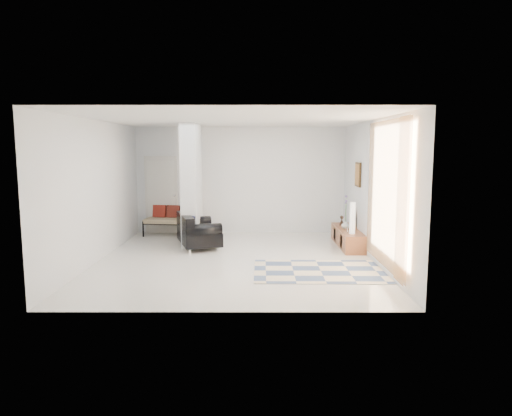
{
  "coord_description": "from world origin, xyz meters",
  "views": [
    {
      "loc": [
        0.42,
        -9.04,
        2.24
      ],
      "look_at": [
        0.41,
        0.6,
        0.98
      ],
      "focal_mm": 32.0,
      "sensor_mm": 36.0,
      "label": 1
    }
  ],
  "objects": [
    {
      "name": "wall_right",
      "position": [
        2.75,
        0.0,
        1.4
      ],
      "size": [
        0.0,
        6.0,
        6.0
      ],
      "primitive_type": "plane",
      "rotation": [
        1.57,
        0.0,
        -1.57
      ],
      "color": "white",
      "rests_on": "ground"
    },
    {
      "name": "partition_column",
      "position": [
        -1.1,
        1.6,
        1.4
      ],
      "size": [
        0.35,
        1.2,
        2.8
      ],
      "primitive_type": "cube",
      "color": "silver",
      "rests_on": "floor"
    },
    {
      "name": "vase",
      "position": [
        2.47,
        1.31,
        0.5
      ],
      "size": [
        0.21,
        0.21,
        0.2
      ],
      "primitive_type": "imported",
      "rotation": [
        0.0,
        0.0,
        0.09
      ],
      "color": "silver",
      "rests_on": "media_console"
    },
    {
      "name": "wall_back",
      "position": [
        0.0,
        3.0,
        1.4
      ],
      "size": [
        6.0,
        0.0,
        6.0
      ],
      "primitive_type": "plane",
      "rotation": [
        1.57,
        0.0,
        0.0
      ],
      "color": "white",
      "rests_on": "ground"
    },
    {
      "name": "cylinder_lamp",
      "position": [
        2.5,
        0.71,
        0.74
      ],
      "size": [
        0.13,
        0.13,
        0.69
      ],
      "primitive_type": "cylinder",
      "color": "beige",
      "rests_on": "media_console"
    },
    {
      "name": "wall_left",
      "position": [
        -2.75,
        0.0,
        1.4
      ],
      "size": [
        0.0,
        6.0,
        6.0
      ],
      "primitive_type": "plane",
      "rotation": [
        1.57,
        0.0,
        1.57
      ],
      "color": "white",
      "rests_on": "ground"
    },
    {
      "name": "ceiling",
      "position": [
        0.0,
        0.0,
        2.8
      ],
      "size": [
        6.0,
        6.0,
        0.0
      ],
      "primitive_type": "plane",
      "rotation": [
        3.14,
        0.0,
        0.0
      ],
      "color": "white",
      "rests_on": "wall_back"
    },
    {
      "name": "loveseat",
      "position": [
        -0.95,
        1.18,
        0.36
      ],
      "size": [
        1.19,
        1.57,
        0.76
      ],
      "rotation": [
        0.0,
        0.0,
        0.31
      ],
      "color": "silver",
      "rests_on": "floor"
    },
    {
      "name": "daybed",
      "position": [
        -1.66,
        2.63,
        0.42
      ],
      "size": [
        1.7,
        0.89,
        0.77
      ],
      "rotation": [
        0.0,
        0.0,
        -0.13
      ],
      "color": "black",
      "rests_on": "floor"
    },
    {
      "name": "floor",
      "position": [
        0.0,
        0.0,
        0.0
      ],
      "size": [
        6.0,
        6.0,
        0.0
      ],
      "primitive_type": "plane",
      "color": "silver",
      "rests_on": "ground"
    },
    {
      "name": "area_rug",
      "position": [
        1.6,
        -0.9,
        0.01
      ],
      "size": [
        2.46,
        1.65,
        0.01
      ],
      "primitive_type": "cube",
      "rotation": [
        0.0,
        0.0,
        -0.01
      ],
      "color": "beige",
      "rests_on": "floor"
    },
    {
      "name": "curtain",
      "position": [
        2.67,
        -1.15,
        1.45
      ],
      "size": [
        0.0,
        2.55,
        2.55
      ],
      "primitive_type": "plane",
      "rotation": [
        1.57,
        0.0,
        1.57
      ],
      "color": "orange",
      "rests_on": "wall_right"
    },
    {
      "name": "media_console",
      "position": [
        2.52,
        1.29,
        0.2
      ],
      "size": [
        0.45,
        1.89,
        0.8
      ],
      "color": "brown",
      "rests_on": "floor"
    },
    {
      "name": "hallway_door",
      "position": [
        -2.1,
        2.96,
        1.02
      ],
      "size": [
        0.85,
        0.06,
        2.04
      ],
      "primitive_type": "cube",
      "color": "silver",
      "rests_on": "floor"
    },
    {
      "name": "wall_front",
      "position": [
        0.0,
        -3.0,
        1.4
      ],
      "size": [
        6.0,
        0.0,
        6.0
      ],
      "primitive_type": "plane",
      "rotation": [
        -1.57,
        0.0,
        0.0
      ],
      "color": "white",
      "rests_on": "ground"
    },
    {
      "name": "wall_art",
      "position": [
        2.72,
        1.29,
        1.65
      ],
      "size": [
        0.04,
        0.45,
        0.55
      ],
      "primitive_type": "cube",
      "color": "#35220E",
      "rests_on": "wall_right"
    },
    {
      "name": "bronze_figurine",
      "position": [
        2.47,
        1.78,
        0.52
      ],
      "size": [
        0.12,
        0.12,
        0.23
      ],
      "primitive_type": null,
      "rotation": [
        0.0,
        0.0,
        -0.07
      ],
      "color": "black",
      "rests_on": "media_console"
    }
  ]
}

